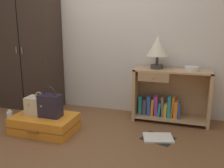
% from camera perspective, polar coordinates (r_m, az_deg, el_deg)
% --- Properties ---
extents(ground_plane, '(9.00, 9.00, 0.00)m').
position_cam_1_polar(ground_plane, '(2.69, -10.68, -15.38)').
color(ground_plane, brown).
extents(back_wall, '(6.40, 0.10, 2.60)m').
position_cam_1_polar(back_wall, '(3.74, -0.44, 13.69)').
color(back_wall, beige).
rests_on(back_wall, ground_plane).
extents(wardrobe, '(0.91, 0.47, 1.85)m').
position_cam_1_polar(wardrobe, '(4.05, -18.49, 7.69)').
color(wardrobe, '#33261E').
rests_on(wardrobe, ground_plane).
extents(bookshelf, '(1.00, 0.38, 0.71)m').
position_cam_1_polar(bookshelf, '(3.46, 12.86, -2.81)').
color(bookshelf, tan).
rests_on(bookshelf, ground_plane).
extents(table_lamp, '(0.28, 0.28, 0.43)m').
position_cam_1_polar(table_lamp, '(3.35, 10.44, 8.29)').
color(table_lamp, '#3D3838').
rests_on(table_lamp, bookshelf).
extents(bowl, '(0.18, 0.18, 0.05)m').
position_cam_1_polar(bowl, '(3.34, 17.86, 3.38)').
color(bowl, silver).
rests_on(bowl, bookshelf).
extents(suitcase_large, '(0.76, 0.51, 0.21)m').
position_cam_1_polar(suitcase_large, '(3.20, -15.14, -8.73)').
color(suitcase_large, orange).
rests_on(suitcase_large, ground_plane).
extents(train_case, '(0.33, 0.19, 0.29)m').
position_cam_1_polar(train_case, '(3.18, -16.30, -4.84)').
color(train_case, beige).
rests_on(train_case, suitcase_large).
extents(handbag, '(0.27, 0.15, 0.37)m').
position_cam_1_polar(handbag, '(3.06, -14.00, -4.80)').
color(handbag, '#231E2D').
rests_on(handbag, suitcase_large).
extents(bottle, '(0.07, 0.07, 0.22)m').
position_cam_1_polar(bottle, '(3.49, -22.33, -7.39)').
color(bottle, white).
rests_on(bottle, ground_plane).
extents(open_book_on_floor, '(0.42, 0.36, 0.02)m').
position_cam_1_polar(open_book_on_floor, '(3.00, 10.52, -12.04)').
color(open_book_on_floor, white).
rests_on(open_book_on_floor, ground_plane).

